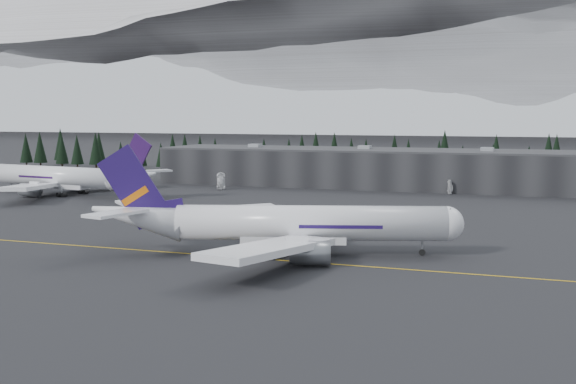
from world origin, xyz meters
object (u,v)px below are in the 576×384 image
(jet_main, at_px, (278,224))
(jet_parked, at_px, (69,177))
(gse_vehicle_a, at_px, (221,187))
(terminal, at_px, (394,168))
(gse_vehicle_b, at_px, (450,192))

(jet_main, xyz_separation_m, jet_parked, (-91.21, 64.81, -0.04))
(jet_main, distance_m, gse_vehicle_a, 109.00)
(terminal, distance_m, gse_vehicle_b, 26.76)
(jet_main, bearing_deg, jet_parked, 127.44)
(gse_vehicle_a, bearing_deg, jet_parked, -159.92)
(terminal, distance_m, jet_main, 122.20)
(jet_main, xyz_separation_m, gse_vehicle_a, (-54.71, 94.16, -4.61))
(gse_vehicle_a, bearing_deg, terminal, 10.28)
(terminal, height_order, jet_parked, jet_parked)
(jet_parked, height_order, gse_vehicle_a, jet_parked)
(jet_parked, distance_m, gse_vehicle_b, 115.35)
(jet_main, height_order, gse_vehicle_b, jet_main)
(jet_parked, relative_size, gse_vehicle_b, 14.41)
(terminal, bearing_deg, gse_vehicle_b, -37.81)
(terminal, relative_size, jet_main, 2.52)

